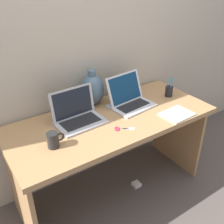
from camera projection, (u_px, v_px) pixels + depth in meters
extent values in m
plane|color=#564C47|center=(112.00, 190.00, 2.38)|extent=(6.00, 6.00, 0.00)
cube|color=#BCAD99|center=(84.00, 47.00, 2.06)|extent=(4.40, 0.04, 2.40)
cube|color=#AD7F51|center=(112.00, 120.00, 2.02)|extent=(1.59, 0.69, 0.04)
cube|color=#AD7F51|center=(22.00, 198.00, 1.83)|extent=(0.03, 0.59, 0.71)
cube|color=#AD7F51|center=(176.00, 131.00, 2.57)|extent=(0.03, 0.59, 0.71)
cube|color=#B2B2B7|center=(81.00, 122.00, 1.93)|extent=(0.36, 0.25, 0.01)
cube|color=black|center=(80.00, 121.00, 1.93)|extent=(0.28, 0.16, 0.00)
cube|color=#B2B2B7|center=(73.00, 103.00, 1.94)|extent=(0.35, 0.06, 0.23)
cube|color=black|center=(73.00, 103.00, 1.94)|extent=(0.31, 0.06, 0.20)
cube|color=silver|center=(132.00, 106.00, 2.16)|extent=(0.37, 0.29, 0.01)
cube|color=black|center=(132.00, 105.00, 2.16)|extent=(0.29, 0.18, 0.00)
cube|color=silver|center=(125.00, 88.00, 2.16)|extent=(0.35, 0.13, 0.23)
cube|color=navy|center=(125.00, 88.00, 2.16)|extent=(0.31, 0.12, 0.21)
ellipsoid|color=slate|center=(92.00, 90.00, 2.15)|extent=(0.19, 0.19, 0.25)
cylinder|color=slate|center=(92.00, 73.00, 2.08)|extent=(0.06, 0.06, 0.05)
cube|color=white|center=(177.00, 114.00, 2.04)|extent=(0.24, 0.20, 0.01)
cylinder|color=black|center=(53.00, 140.00, 1.66)|extent=(0.07, 0.07, 0.11)
torus|color=black|center=(60.00, 137.00, 1.69)|extent=(0.06, 0.01, 0.06)
cylinder|color=black|center=(169.00, 91.00, 2.31)|extent=(0.06, 0.06, 0.09)
cylinder|color=orange|center=(171.00, 86.00, 2.28)|extent=(0.02, 0.02, 0.14)
cylinder|color=#338CBF|center=(171.00, 86.00, 2.28)|extent=(0.03, 0.03, 0.15)
cylinder|color=#338CBF|center=(171.00, 85.00, 2.27)|extent=(0.04, 0.01, 0.16)
cube|color=#B7B7BC|center=(128.00, 128.00, 1.87)|extent=(0.10, 0.05, 0.00)
cube|color=#B7B7BC|center=(128.00, 129.00, 1.87)|extent=(0.08, 0.07, 0.00)
torus|color=#D83359|center=(117.00, 129.00, 1.86)|extent=(0.04, 0.04, 0.01)
torus|color=#D83359|center=(117.00, 128.00, 1.87)|extent=(0.03, 0.04, 0.01)
cube|color=white|center=(136.00, 184.00, 2.42)|extent=(0.07, 0.07, 0.03)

